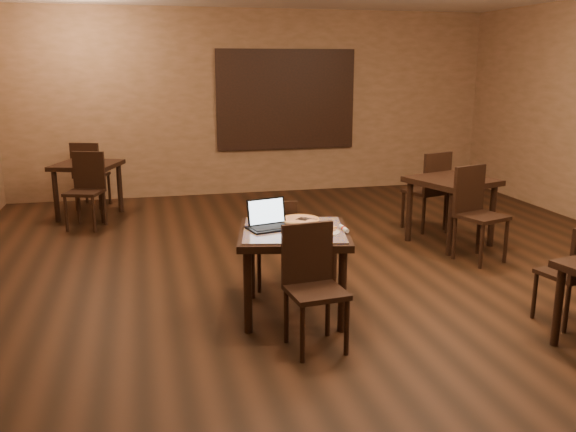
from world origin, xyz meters
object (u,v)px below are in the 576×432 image
object	(u,v)px
laptop	(268,220)
other_table_a	(452,190)
pizza_pan	(300,221)
tiled_table	(294,241)
other_table_b_chair_far	(89,171)
other_table_a_chair_far	(430,186)
other_table_c_chair_far	(576,269)
chair_main_far	(276,239)
other_table_b_chair_near	(87,185)
chair_main_near	(312,279)
other_table_a_chair_near	(476,208)
other_table_b	(87,172)

from	to	relation	value
laptop	other_table_a	bearing A→B (deg)	17.24
pizza_pan	tiled_table	bearing A→B (deg)	-116.57
other_table_b_chair_far	other_table_a	bearing A→B (deg)	164.32
pizza_pan	other_table_b_chair_far	world-z (taller)	other_table_b_chair_far
other_table_a_chair_far	other_table_c_chair_far	xyz separation A→B (m)	(-0.20, -3.04, -0.09)
chair_main_far	other_table_b_chair_near	xyz separation A→B (m)	(-1.94, 2.88, 0.06)
chair_main_near	other_table_a_chair_near	world-z (taller)	other_table_a_chair_near
other_table_a_chair_far	other_table_b	world-z (taller)	other_table_a_chair_far
tiled_table	other_table_a	size ratio (longest dim) A/B	1.01
laptop	other_table_a	xyz separation A→B (m)	(2.56, 1.54, -0.16)
laptop	other_table_b_chair_near	size ratio (longest dim) A/B	0.40
tiled_table	laptop	xyz separation A→B (m)	(-0.20, 0.11, 0.17)
other_table_a_chair_far	other_table_c_chair_far	size ratio (longest dim) A/B	1.18
chair_main_near	other_table_b	xyz separation A→B (m)	(-1.98, 4.71, 0.11)
chair_main_near	pizza_pan	size ratio (longest dim) A/B	2.87
tiled_table	other_table_b	bearing A→B (deg)	127.87
chair_main_far	other_table_a_chair_far	bearing A→B (deg)	-134.85
other_table_a_chair_near	laptop	bearing A→B (deg)	-177.82
laptop	other_table_a_chair_near	xyz separation A→B (m)	(2.53, 0.93, -0.24)
tiled_table	other_table_a_chair_far	distance (m)	3.29
tiled_table	other_table_a_chair_near	xyz separation A→B (m)	(2.33, 1.04, -0.07)
chair_main_far	other_table_a_chair_far	xyz separation A→B (m)	(2.40, 1.64, 0.08)
chair_main_far	laptop	distance (m)	0.64
other_table_c_chair_far	tiled_table	bearing A→B (deg)	-32.24
other_table_b	other_table_b_chair_near	size ratio (longest dim) A/B	1.05
chair_main_far	other_table_b_chair_far	xyz separation A→B (m)	(-2.00, 4.06, 0.06)
tiled_table	laptop	distance (m)	0.28
laptop	other_table_b_chair_near	distance (m)	3.83
other_table_b	chair_main_near	bearing A→B (deg)	-48.20
other_table_a	other_table_b_chair_far	world-z (taller)	other_table_b_chair_far
laptop	other_table_a_chair_near	size ratio (longest dim) A/B	0.39
chair_main_near	other_table_b	bearing A→B (deg)	106.50
other_table_a_chair_near	other_table_b_chair_far	world-z (taller)	other_table_a_chair_near
chair_main_near	chair_main_far	xyz separation A→B (m)	(-0.01, 1.24, -0.03)
chair_main_near	other_table_c_chair_far	distance (m)	2.20
chair_main_near	other_table_b_chair_far	xyz separation A→B (m)	(-2.01, 5.30, 0.03)
other_table_b_chair_far	other_table_b	bearing A→B (deg)	111.82
tiled_table	chair_main_near	distance (m)	0.63
other_table_b_chair_near	other_table_b_chair_far	xyz separation A→B (m)	(-0.06, 1.17, 0.00)
tiled_table	other_table_b_chair_near	size ratio (longest dim) A/B	1.09
other_table_a	other_table_b_chair_near	bearing A→B (deg)	138.69
chair_main_far	other_table_b	distance (m)	3.99
other_table_c_chair_far	laptop	bearing A→B (deg)	-32.98
chair_main_far	other_table_b_chair_near	world-z (taller)	other_table_b_chair_near
chair_main_far	chair_main_near	bearing A→B (deg)	101.13
laptop	tiled_table	bearing A→B (deg)	-41.84
other_table_a_chair_near	other_table_c_chair_far	size ratio (longest dim) A/B	1.18
pizza_pan	other_table_a_chair_near	xyz separation A→B (m)	(2.21, 0.80, -0.18)
chair_main_far	other_table_a_chair_near	world-z (taller)	other_table_a_chair_near
chair_main_near	other_table_c_chair_far	xyz separation A→B (m)	(2.20, -0.16, -0.04)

